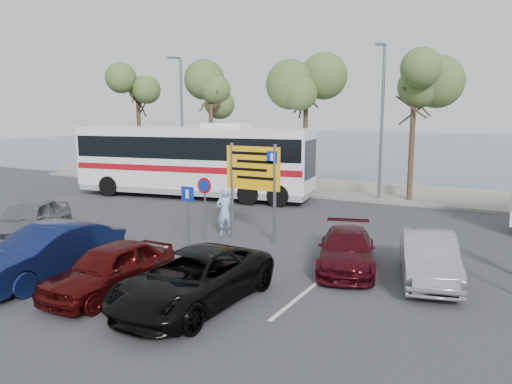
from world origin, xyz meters
The scene contains 22 objects.
ground centered at (0.00, 0.00, 0.00)m, with size 120.00×120.00×0.00m, color #2F2F32.
kerb_strip centered at (0.00, 14.00, 0.07)m, with size 44.00×2.40×0.15m, color gray.
seawall centered at (0.00, 16.00, 0.30)m, with size 48.00×0.80×0.60m, color gray.
sea centered at (0.00, 60.00, 0.01)m, with size 140.00×140.00×0.00m, color #3A4A5C.
tree_far_left centered at (-14.00, 14.00, 6.33)m, with size 3.20×3.20×7.60m.
tree_left centered at (-8.00, 14.00, 6.00)m, with size 3.20×3.20×7.20m.
tree_mid centered at (-1.50, 14.00, 6.65)m, with size 3.20×3.20×8.00m.
tree_right centered at (4.50, 14.00, 6.17)m, with size 3.20×3.20×7.40m.
street_lamp_left centered at (-10.00, 13.52, 4.60)m, with size 0.45×1.15×8.01m.
street_lamp_right centered at (3.00, 13.52, 4.60)m, with size 0.45×1.15×8.01m.
direction_sign centered at (1.00, 3.20, 2.43)m, with size 2.20×0.12×3.60m.
sign_no_stop centered at (-0.60, 2.38, 1.58)m, with size 0.60×0.08×2.35m.
sign_parking centered at (-0.20, 0.79, 1.47)m, with size 0.50×0.07×2.25m.
lane_markings centered at (-1.14, -1.00, 0.00)m, with size 12.02×4.20×0.01m, color silver, non-canonical shape.
coach_bus_left centered at (-6.50, 9.90, 1.93)m, with size 13.62×5.05×4.15m.
car_silver_a centered at (-6.42, -0.79, 0.75)m, with size 1.77×4.41×1.50m, color slate.
car_blue centered at (-2.00, -3.50, 0.77)m, with size 1.64×4.70×1.55m, color #0E1944.
car_maroon centered at (5.20, 1.50, 0.59)m, with size 1.67×4.10×1.19m, color #460B13.
car_red centered at (0.40, -3.50, 0.68)m, with size 1.60×3.98×1.36m, color #460A0A.
suv_black centered at (2.80, -3.12, 0.68)m, with size 2.25×4.88×1.36m, color black.
car_silver_b centered at (7.60, 1.50, 0.68)m, with size 1.43×4.11×1.35m, color #929297.
pedestrian_near centered at (-0.28, 3.27, 0.93)m, with size 0.68×0.44×1.86m, color #98B2DD.
Camera 1 is at (9.80, -12.74, 4.76)m, focal length 35.00 mm.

